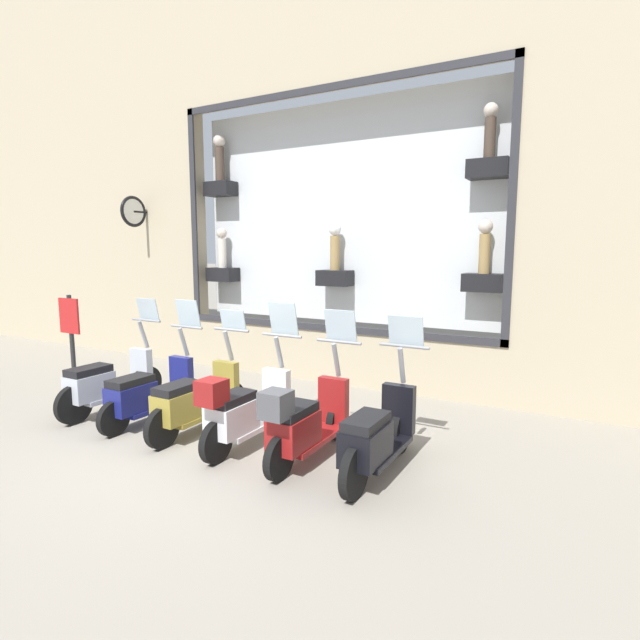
# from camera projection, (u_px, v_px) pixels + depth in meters

# --- Properties ---
(ground_plane) EXTENTS (120.00, 120.00, 0.00)m
(ground_plane) POSITION_uv_depth(u_px,v_px,m) (192.00, 448.00, 6.03)
(ground_plane) COLOR gray
(building_facade) EXTENTS (1.24, 36.00, 9.16)m
(building_facade) POSITION_uv_depth(u_px,v_px,m) (332.00, 112.00, 8.48)
(building_facade) COLOR tan
(building_facade) RESTS_ON ground_plane
(scooter_black_0) EXTENTS (1.81, 0.61, 1.62)m
(scooter_black_0) POSITION_uv_depth(u_px,v_px,m) (377.00, 437.00, 5.20)
(scooter_black_0) COLOR black
(scooter_black_0) RESTS_ON ground_plane
(scooter_red_1) EXTENTS (1.79, 0.60, 1.64)m
(scooter_red_1) POSITION_uv_depth(u_px,v_px,m) (304.00, 422.00, 5.55)
(scooter_red_1) COLOR black
(scooter_red_1) RESTS_ON ground_plane
(scooter_white_2) EXTENTS (1.80, 0.60, 1.69)m
(scooter_white_2) POSITION_uv_depth(u_px,v_px,m) (243.00, 410.00, 5.96)
(scooter_white_2) COLOR black
(scooter_white_2) RESTS_ON ground_plane
(scooter_olive_3) EXTENTS (1.80, 0.60, 1.54)m
(scooter_olive_3) POSITION_uv_depth(u_px,v_px,m) (194.00, 402.00, 6.43)
(scooter_olive_3) COLOR black
(scooter_olive_3) RESTS_ON ground_plane
(scooter_navy_4) EXTENTS (1.79, 0.60, 1.64)m
(scooter_navy_4) POSITION_uv_depth(u_px,v_px,m) (148.00, 393.00, 6.84)
(scooter_navy_4) COLOR black
(scooter_navy_4) RESTS_ON ground_plane
(scooter_silver_5) EXTENTS (1.81, 0.61, 1.62)m
(scooter_silver_5) POSITION_uv_depth(u_px,v_px,m) (107.00, 383.00, 7.25)
(scooter_silver_5) COLOR black
(scooter_silver_5) RESTS_ON ground_plane
(shop_sign_post) EXTENTS (0.36, 0.45, 1.68)m
(shop_sign_post) POSITION_uv_depth(u_px,v_px,m) (72.00, 344.00, 7.82)
(shop_sign_post) COLOR #232326
(shop_sign_post) RESTS_ON ground_plane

